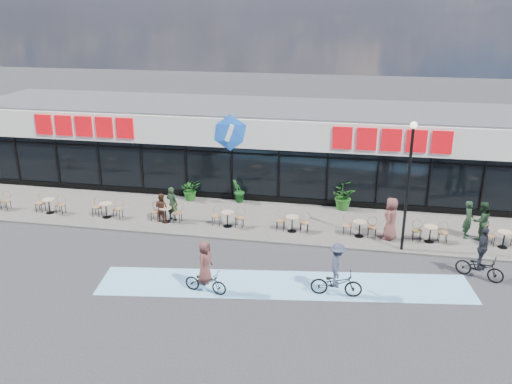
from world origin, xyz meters
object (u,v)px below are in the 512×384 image
patron_right (161,207)px  pedestrian_a (391,219)px  cyclist_b (481,260)px  pedestrian_c (481,221)px  cyclist_a (337,275)px  potted_plant_mid (238,191)px  potted_plant_left (191,189)px  patron_left (172,203)px  lamp_post (409,177)px  pedestrian_b (468,219)px  potted_plant_right (342,196)px

patron_right → pedestrian_a: bearing=-162.3°
patron_right → cyclist_b: 14.23m
pedestrian_c → cyclist_a: cyclist_a is taller
potted_plant_mid → pedestrian_c: 11.81m
potted_plant_left → patron_left: bearing=-91.0°
lamp_post → potted_plant_left: bearing=158.6°
patron_left → patron_right: patron_left is taller
potted_plant_mid → pedestrian_c: pedestrian_c is taller
patron_left → pedestrian_c: size_ratio=0.93×
patron_right → pedestrian_b: (14.06, 0.77, 0.16)m
potted_plant_right → patron_right: 9.02m
pedestrian_c → cyclist_b: size_ratio=0.83×
patron_left → pedestrian_a: bearing=-164.9°
potted_plant_right → cyclist_a: cyclist_a is taller
pedestrian_b → pedestrian_c: 0.54m
pedestrian_a → cyclist_b: cyclist_b is taller
patron_right → pedestrian_c: size_ratio=0.80×
potted_plant_mid → pedestrian_b: 11.28m
potted_plant_left → pedestrian_b: size_ratio=0.67×
potted_plant_right → pedestrian_b: pedestrian_b is taller
potted_plant_right → patron_right: bearing=-158.8°
potted_plant_right → cyclist_b: size_ratio=0.64×
lamp_post → patron_right: (-11.14, 1.05, -2.56)m
pedestrian_c → cyclist_a: bearing=16.0°
cyclist_a → cyclist_b: 5.83m
pedestrian_b → cyclist_b: 3.72m
patron_right → cyclist_a: 10.05m
potted_plant_right → pedestrian_c: pedestrian_c is taller
lamp_post → potted_plant_right: (-2.74, 4.31, -2.58)m
pedestrian_b → potted_plant_mid: bearing=94.5°
potted_plant_left → potted_plant_mid: 2.58m
potted_plant_left → potted_plant_right: 7.93m
lamp_post → potted_plant_left: lamp_post is taller
lamp_post → pedestrian_b: size_ratio=3.20×
lamp_post → potted_plant_right: lamp_post is taller
cyclist_b → cyclist_a: bearing=-156.7°
patron_left → pedestrian_c: pedestrian_c is taller
potted_plant_right → pedestrian_c: bearing=-22.8°
potted_plant_left → pedestrian_b: 13.79m
pedestrian_a → lamp_post: bearing=43.2°
potted_plant_right → cyclist_a: (0.16, -8.51, 0.05)m
potted_plant_mid → pedestrian_c: (11.53, -2.54, 0.26)m
potted_plant_left → patron_right: bearing=-98.7°
patron_right → pedestrian_a: pedestrian_a is taller
cyclist_a → cyclist_b: size_ratio=0.97×
lamp_post → patron_left: 11.07m
lamp_post → potted_plant_right: size_ratio=4.04×
potted_plant_left → patron_left: (-0.05, -2.80, 0.25)m
potted_plant_mid → pedestrian_c: bearing=-12.4°
potted_plant_left → cyclist_a: (8.09, -8.38, 0.16)m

